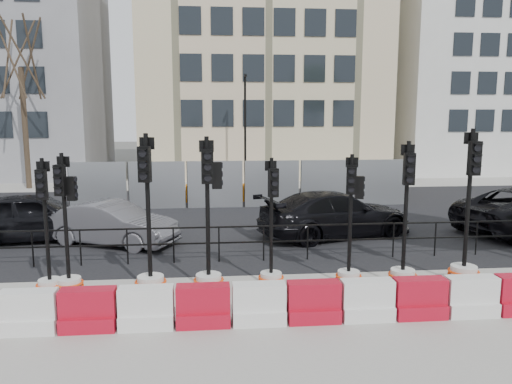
{
  "coord_description": "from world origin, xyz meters",
  "views": [
    {
      "loc": [
        -1.42,
        -11.75,
        3.97
      ],
      "look_at": [
        -0.04,
        3.0,
        1.62
      ],
      "focal_mm": 35.0,
      "sensor_mm": 36.0,
      "label": 1
    }
  ],
  "objects": [
    {
      "name": "road",
      "position": [
        0.0,
        7.0,
        0.01
      ],
      "size": [
        40.0,
        14.0,
        0.03
      ],
      "primitive_type": "cube",
      "color": "black",
      "rests_on": "ground"
    },
    {
      "name": "kerb_railing",
      "position": [
        0.0,
        1.2,
        0.69
      ],
      "size": [
        18.0,
        0.04,
        1.0
      ],
      "color": "black",
      "rests_on": "ground"
    },
    {
      "name": "traffic_signal_b",
      "position": [
        -4.54,
        -0.87,
        0.75
      ],
      "size": [
        0.62,
        0.62,
        3.14
      ],
      "rotation": [
        0.0,
        0.0,
        -0.25
      ],
      "color": "silver",
      "rests_on": "ground"
    },
    {
      "name": "lamp_post_far",
      "position": [
        0.5,
        14.98,
        3.22
      ],
      "size": [
        0.12,
        0.56,
        6.0
      ],
      "color": "black",
      "rests_on": "ground"
    },
    {
      "name": "traffic_signal_d",
      "position": [
        -1.46,
        -1.04,
        0.83
      ],
      "size": [
        0.69,
        0.69,
        3.48
      ],
      "rotation": [
        0.0,
        0.0,
        0.07
      ],
      "color": "silver",
      "rests_on": "ground"
    },
    {
      "name": "car_b",
      "position": [
        -4.38,
        3.34,
        0.66
      ],
      "size": [
        4.37,
        5.04,
        1.32
      ],
      "primitive_type": "imported",
      "rotation": [
        0.0,
        0.0,
        1.15
      ],
      "color": "#505055",
      "rests_on": "ground"
    },
    {
      "name": "building_cream",
      "position": [
        2.0,
        21.99,
        9.0
      ],
      "size": [
        15.0,
        10.06,
        18.0
      ],
      "color": "beige",
      "rests_on": "ground"
    },
    {
      "name": "traffic_signal_e",
      "position": [
        -0.05,
        -0.86,
        0.62
      ],
      "size": [
        0.59,
        0.59,
        3.0
      ],
      "rotation": [
        0.0,
        0.0,
        0.25
      ],
      "color": "silver",
      "rests_on": "ground"
    },
    {
      "name": "heras_fencing",
      "position": [
        -0.01,
        9.8,
        0.68
      ],
      "size": [
        14.33,
        1.72,
        2.0
      ],
      "color": "#979A9F",
      "rests_on": "ground"
    },
    {
      "name": "barrier_row",
      "position": [
        -0.0,
        -2.8,
        0.37
      ],
      "size": [
        12.55,
        0.5,
        0.8
      ],
      "color": "#B30E25",
      "rests_on": "ground"
    },
    {
      "name": "sidewalk_far",
      "position": [
        0.0,
        16.0,
        0.01
      ],
      "size": [
        40.0,
        4.0,
        0.02
      ],
      "primitive_type": "cube",
      "color": "gray",
      "rests_on": "ground"
    },
    {
      "name": "building_white",
      "position": [
        17.0,
        21.99,
        8.0
      ],
      "size": [
        12.0,
        9.06,
        16.0
      ],
      "color": "silver",
      "rests_on": "ground"
    },
    {
      "name": "traffic_signal_c",
      "position": [
        -2.75,
        -1.06,
        0.73
      ],
      "size": [
        0.7,
        0.7,
        3.55
      ],
      "rotation": [
        0.0,
        0.0,
        -0.22
      ],
      "color": "silver",
      "rests_on": "ground"
    },
    {
      "name": "traffic_signal_a",
      "position": [
        -4.95,
        -0.89,
        0.63
      ],
      "size": [
        0.6,
        0.6,
        3.03
      ],
      "rotation": [
        0.0,
        0.0,
        -0.0
      ],
      "color": "silver",
      "rests_on": "ground"
    },
    {
      "name": "sidewalk_near",
      "position": [
        0.0,
        -3.0,
        0.01
      ],
      "size": [
        40.0,
        6.0,
        0.02
      ],
      "primitive_type": "cube",
      "color": "gray",
      "rests_on": "ground"
    },
    {
      "name": "building_grey",
      "position": [
        -14.0,
        21.99,
        7.0
      ],
      "size": [
        11.0,
        9.06,
        14.0
      ],
      "color": "gray",
      "rests_on": "ground"
    },
    {
      "name": "traffic_signal_g",
      "position": [
        2.98,
        -1.06,
        0.69
      ],
      "size": [
        0.66,
        0.66,
        3.36
      ],
      "rotation": [
        0.0,
        0.0,
        -0.13
      ],
      "color": "silver",
      "rests_on": "ground"
    },
    {
      "name": "ground",
      "position": [
        0.0,
        0.0,
        0.0
      ],
      "size": [
        120.0,
        120.0,
        0.0
      ],
      "primitive_type": "plane",
      "color": "#51514C",
      "rests_on": "ground"
    },
    {
      "name": "car_c",
      "position": [
        2.61,
        3.74,
        0.74
      ],
      "size": [
        5.01,
        6.29,
        1.48
      ],
      "primitive_type": "imported",
      "rotation": [
        0.0,
        0.0,
        1.88
      ],
      "color": "black",
      "rests_on": "ground"
    },
    {
      "name": "car_a",
      "position": [
        -6.88,
        4.09,
        0.77
      ],
      "size": [
        2.99,
        5.0,
        1.54
      ],
      "primitive_type": "imported",
      "rotation": [
        0.0,
        0.0,
        1.7
      ],
      "color": "black",
      "rests_on": "ground"
    },
    {
      "name": "tree_bare_far",
      "position": [
        -11.0,
        15.5,
        6.65
      ],
      "size": [
        2.0,
        2.0,
        9.0
      ],
      "color": "#473828",
      "rests_on": "ground"
    },
    {
      "name": "traffic_signal_f",
      "position": [
        1.75,
        -0.94,
        0.73
      ],
      "size": [
        0.6,
        0.6,
        3.07
      ],
      "rotation": [
        0.0,
        0.0,
        -0.29
      ],
      "color": "silver",
      "rests_on": "ground"
    },
    {
      "name": "traffic_signal_h",
      "position": [
        4.48,
        -1.02,
        0.75
      ],
      "size": [
        0.72,
        0.72,
        3.63
      ],
      "rotation": [
        0.0,
        0.0,
        0.02
      ],
      "color": "silver",
      "rests_on": "ground"
    }
  ]
}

